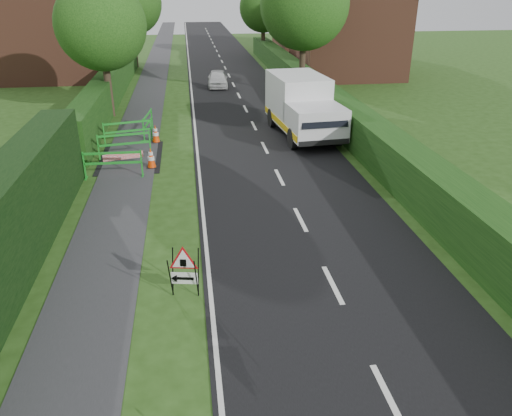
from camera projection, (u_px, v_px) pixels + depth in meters
ground at (230, 321)px, 10.45m from camera, size 120.00×120.00×0.00m
road_surface at (223, 63)px, 42.25m from camera, size 6.00×90.00×0.02m
footpath at (157, 65)px, 41.57m from camera, size 2.00×90.00×0.02m
hedge_west_far at (113, 99)px, 29.63m from camera, size 1.00×24.00×1.80m
hedge_east at (328, 118)px, 25.65m from camera, size 1.20×50.00×1.50m
house_west at (49, 36)px, 35.00m from camera, size 7.50×7.40×7.88m
house_east_a at (347, 34)px, 35.79m from camera, size 7.50×7.40×7.88m
house_east_b at (314, 20)px, 48.51m from camera, size 7.50×7.40×7.88m
tree_nw at (101, 25)px, 24.20m from camera, size 4.40×4.40×6.70m
tree_ne at (304, 4)px, 28.87m from camera, size 5.20×5.20×7.79m
tree_fw at (130, 3)px, 38.46m from camera, size 4.80×4.80×7.24m
tree_fe at (263, 8)px, 43.67m from camera, size 4.20×4.20×6.33m
triangle_sign at (182, 268)px, 10.94m from camera, size 0.86×0.86×1.07m
works_van at (302, 105)px, 22.38m from camera, size 2.67×5.81×2.57m
traffic_cone_0 at (329, 135)px, 21.51m from camera, size 0.38×0.38×0.79m
traffic_cone_1 at (317, 121)px, 23.57m from camera, size 0.38×0.38×0.79m
traffic_cone_2 at (306, 110)px, 25.65m from camera, size 0.38×0.38×0.79m
traffic_cone_3 at (151, 158)px, 18.75m from camera, size 0.38×0.38×0.79m
traffic_cone_4 at (156, 134)px, 21.68m from camera, size 0.38×0.38×0.79m
ped_barrier_0 at (113, 161)px, 17.72m from camera, size 2.07×0.39×1.00m
ped_barrier_1 at (124, 142)px, 19.79m from camera, size 2.09×0.69×1.00m
ped_barrier_2 at (128, 129)px, 21.46m from camera, size 2.09×0.81×1.00m
ped_barrier_3 at (148, 121)px, 22.63m from camera, size 0.60×2.09×1.00m
redwhite_plank at (125, 167)px, 18.95m from camera, size 1.46×0.40×0.25m
hatchback_car at (218, 79)px, 32.88m from camera, size 1.45×3.21×1.07m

